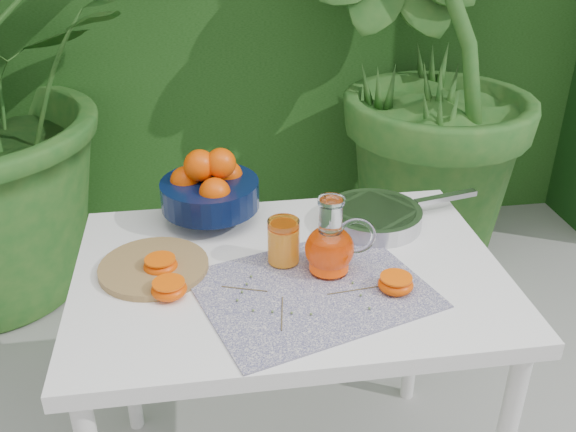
{
  "coord_description": "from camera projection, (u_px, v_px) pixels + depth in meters",
  "views": [
    {
      "loc": [
        -0.21,
        -1.22,
        1.58
      ],
      "look_at": [
        -0.02,
        0.06,
        0.88
      ],
      "focal_mm": 40.0,
      "sensor_mm": 36.0,
      "label": 1
    }
  ],
  "objects": [
    {
      "name": "juice_tumbler",
      "position": [
        284.0,
        243.0,
        1.5
      ],
      "size": [
        0.09,
        0.09,
        0.11
      ],
      "color": "white",
      "rests_on": "white_table"
    },
    {
      "name": "thyme_sprigs",
      "position": [
        297.0,
        296.0,
        1.4
      ],
      "size": [
        0.36,
        0.2,
        0.01
      ],
      "color": "brown",
      "rests_on": "white_table"
    },
    {
      "name": "placemat",
      "position": [
        312.0,
        290.0,
        1.43
      ],
      "size": [
        0.58,
        0.51,
        0.0
      ],
      "primitive_type": "cube",
      "rotation": [
        0.0,
        0.0,
        0.3
      ],
      "color": "#0C0E47",
      "rests_on": "white_table"
    },
    {
      "name": "orange_halves",
      "position": [
        241.0,
        279.0,
        1.43
      ],
      "size": [
        0.6,
        0.23,
        0.04
      ],
      "color": "#F55902",
      "rests_on": "white_table"
    },
    {
      "name": "white_table",
      "position": [
        289.0,
        297.0,
        1.55
      ],
      "size": [
        1.0,
        0.7,
        0.75
      ],
      "color": "white",
      "rests_on": "ground"
    },
    {
      "name": "potted_plant_right",
      "position": [
        419.0,
        65.0,
        2.55
      ],
      "size": [
        2.49,
        2.49,
        1.78
      ],
      "primitive_type": "imported",
      "rotation": [
        0.0,
        0.0,
        2.51
      ],
      "color": "#225D20",
      "rests_on": "ground"
    },
    {
      "name": "saute_pan",
      "position": [
        375.0,
        216.0,
        1.68
      ],
      "size": [
        0.46,
        0.3,
        0.05
      ],
      "color": "#B0B0B5",
      "rests_on": "white_table"
    },
    {
      "name": "fruit_bowl",
      "position": [
        209.0,
        188.0,
        1.68
      ],
      "size": [
        0.3,
        0.3,
        0.2
      ],
      "color": "black",
      "rests_on": "white_table"
    },
    {
      "name": "cutting_board",
      "position": [
        154.0,
        267.0,
        1.5
      ],
      "size": [
        0.32,
        0.32,
        0.02
      ],
      "primitive_type": "cylinder",
      "rotation": [
        0.0,
        0.0,
        -0.31
      ],
      "color": "olive",
      "rests_on": "white_table"
    },
    {
      "name": "juice_pitcher",
      "position": [
        331.0,
        247.0,
        1.46
      ],
      "size": [
        0.17,
        0.13,
        0.19
      ],
      "color": "white",
      "rests_on": "white_table"
    }
  ]
}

